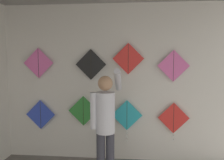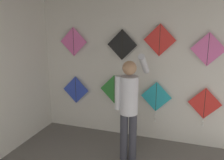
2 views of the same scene
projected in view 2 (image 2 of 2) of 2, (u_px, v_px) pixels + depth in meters
The scene contains 10 objects.
back_panel at pixel (140, 64), 4.48m from camera, with size 4.59×0.06×2.80m, color silver.
shopkeeper at pixel (129, 102), 3.79m from camera, with size 0.42×0.63×1.70m.
kite_0 at pixel (76, 90), 4.93m from camera, with size 0.55×0.01×0.55m.
kite_1 at pixel (114, 89), 4.66m from camera, with size 0.55×0.01×0.55m.
kite_2 at pixel (156, 99), 4.44m from camera, with size 0.55×0.04×0.75m.
kite_3 at pixel (205, 105), 4.19m from camera, with size 0.55×0.04×0.68m.
kite_4 at pixel (74, 42), 4.70m from camera, with size 0.55×0.01×0.55m.
kite_5 at pixel (122, 45), 4.41m from camera, with size 0.55×0.01×0.55m.
kite_6 at pixel (160, 40), 4.18m from camera, with size 0.55×0.01×0.55m.
kite_7 at pixel (208, 49), 3.96m from camera, with size 0.55×0.01×0.55m.
Camera 2 is at (0.95, -0.40, 2.22)m, focal length 40.00 mm.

